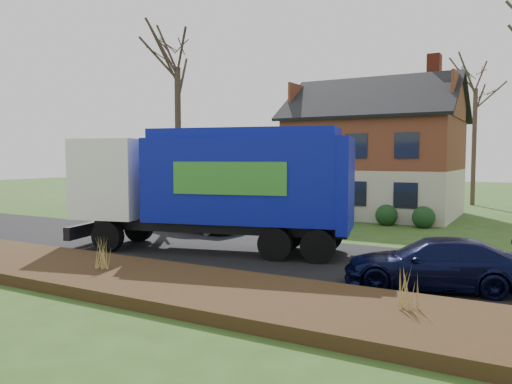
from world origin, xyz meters
The scene contains 12 objects.
ground centered at (0.00, 0.00, 0.00)m, with size 120.00×120.00×0.00m, color #2C4517.
road centered at (0.00, 0.00, 0.01)m, with size 80.00×7.00×0.02m, color black.
mulch_verge centered at (0.00, -5.30, 0.15)m, with size 80.00×3.50×0.30m, color black.
main_house centered at (1.49, 13.91, 4.03)m, with size 12.95×8.95×9.26m.
ranch_house centered at (-12.00, 13.00, 1.81)m, with size 9.80×8.20×3.70m.
garbage_truck centered at (0.22, -0.23, 2.54)m, with size 10.64×5.16×4.41m.
silver_sedan centered at (-3.28, 3.35, 0.73)m, with size 1.55×4.44×1.46m, color #929498.
navy_wagon centered at (8.04, -1.80, 0.66)m, with size 1.86×4.56×1.32m, color black.
tree_front_west centered at (-7.76, 7.75, 9.76)m, with size 3.99×3.99×11.85m.
tree_back centered at (6.38, 23.31, 9.30)m, with size 3.52×3.52×11.16m.
grass_clump_mid centered at (-0.19, -5.28, 0.75)m, with size 0.33×0.27×0.91m.
grass_clump_east centered at (8.05, -4.92, 0.72)m, with size 0.34×0.28×0.84m.
Camera 1 is at (10.26, -15.17, 3.41)m, focal length 35.00 mm.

